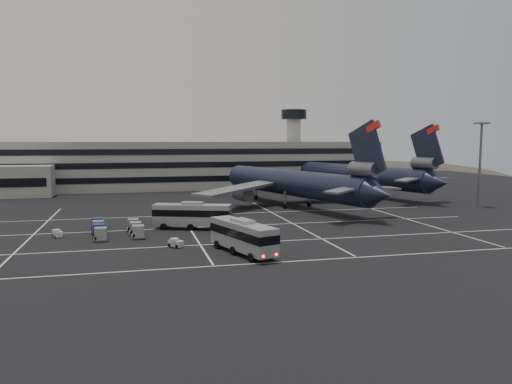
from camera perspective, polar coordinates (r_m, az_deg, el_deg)
ground at (r=80.69m, az=-3.07°, el=-4.42°), size 260.00×260.00×0.00m
lane_markings at (r=81.57m, az=-2.51°, el=-4.30°), size 90.00×55.62×0.01m
terminal at (r=149.79m, az=-9.30°, el=2.99°), size 125.00×26.00×24.00m
hills at (r=251.55m, az=-6.26°, el=-0.12°), size 352.00×180.00×44.00m
lightpole_right at (r=118.09m, az=24.28°, el=4.13°), size 2.40×2.40×18.28m
trijet_main at (r=108.48m, az=4.29°, el=1.05°), size 45.40×56.50×18.08m
trijet_far at (r=134.03m, az=11.63°, el=1.96°), size 25.46×56.46×18.08m
bus_near at (r=64.04m, az=-1.53°, el=-4.92°), size 6.70×12.94×4.47m
bus_far at (r=82.12m, az=-7.29°, el=-2.54°), size 12.90×7.11×4.48m
tug_a at (r=80.70m, az=-21.70°, el=-4.44°), size 1.78×2.22×1.25m
tug_b at (r=69.04m, az=-9.09°, el=-5.78°), size 2.19×2.32×1.29m
uld_cluster at (r=79.73m, az=-15.85°, el=-4.06°), size 8.70×12.13×1.98m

